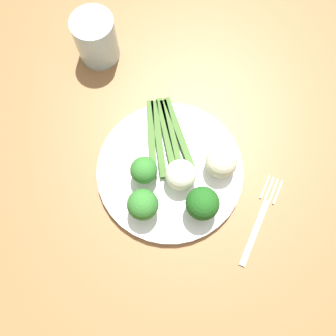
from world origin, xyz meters
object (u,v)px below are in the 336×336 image
at_px(broccoli_left, 141,204).
at_px(fork, 258,218).
at_px(dining_table, 199,168).
at_px(broccoli_front, 142,170).
at_px(plate, 168,170).
at_px(cauliflower_outer_edge, 219,162).
at_px(water_glass, 94,38).
at_px(broccoli_near_center, 200,203).
at_px(cauliflower_back, 179,174).
at_px(asparagus_bundle, 164,136).

bearing_deg(broccoli_left, fork, 12.63).
distance_m(dining_table, broccoli_front, 0.20).
relative_size(dining_table, plate, 4.59).
relative_size(broccoli_left, cauliflower_outer_edge, 1.15).
xyz_separation_m(broccoli_left, water_glass, (-0.18, 0.28, -0.00)).
xyz_separation_m(broccoli_near_center, broccoli_front, (-0.11, 0.03, -0.01)).
bearing_deg(broccoli_left, cauliflower_outer_edge, 46.67).
bearing_deg(fork, dining_table, 60.48).
bearing_deg(cauliflower_outer_edge, cauliflower_back, -145.33).
distance_m(plate, fork, 0.18).
distance_m(dining_table, broccoli_left, 0.22).
bearing_deg(fork, broccoli_near_center, 105.79).
xyz_separation_m(dining_table, asparagus_bundle, (-0.08, -0.00, 0.13)).
bearing_deg(broccoli_near_center, cauliflower_outer_edge, 81.69).
distance_m(cauliflower_outer_edge, cauliflower_back, 0.07).
height_order(broccoli_left, fork, broccoli_left).
bearing_deg(broccoli_left, water_glass, 123.65).
bearing_deg(cauliflower_outer_edge, broccoli_left, -133.33).
xyz_separation_m(cauliflower_outer_edge, water_glass, (-0.29, 0.17, 0.00)).
distance_m(broccoli_front, cauliflower_back, 0.06).
height_order(fork, water_glass, water_glass).
bearing_deg(dining_table, broccoli_left, -117.76).
relative_size(broccoli_front, cauliflower_back, 1.06).
xyz_separation_m(broccoli_left, broccoli_front, (-0.02, 0.06, -0.00)).
bearing_deg(fork, plate, 85.94).
height_order(asparagus_bundle, broccoli_front, broccoli_front).
relative_size(plate, water_glass, 2.77).
relative_size(asparagus_bundle, cauliflower_back, 2.94).
bearing_deg(cauliflower_back, asparagus_bundle, 125.39).
height_order(cauliflower_back, fork, cauliflower_back).
height_order(plate, cauliflower_back, cauliflower_back).
xyz_separation_m(broccoli_near_center, cauliflower_outer_edge, (0.01, 0.08, -0.01)).
bearing_deg(dining_table, plate, -131.57).
bearing_deg(broccoli_front, water_glass, 127.20).
height_order(dining_table, water_glass, water_glass).
height_order(plate, cauliflower_outer_edge, cauliflower_outer_edge).
bearing_deg(fork, cauliflower_back, 88.61).
xyz_separation_m(asparagus_bundle, cauliflower_back, (0.05, -0.07, 0.02)).
height_order(dining_table, broccoli_near_center, broccoli_near_center).
bearing_deg(cauliflower_back, fork, -9.20).
distance_m(fork, water_glass, 0.45).
height_order(asparagus_bundle, cauliflower_outer_edge, cauliflower_outer_edge).
distance_m(cauliflower_outer_edge, fork, 0.12).
bearing_deg(broccoli_near_center, asparagus_bundle, 131.99).
xyz_separation_m(dining_table, fork, (0.12, -0.09, 0.11)).
distance_m(broccoli_near_center, cauliflower_outer_edge, 0.08).
height_order(broccoli_near_center, water_glass, water_glass).
xyz_separation_m(cauliflower_outer_edge, cauliflower_back, (-0.06, -0.04, -0.00)).
xyz_separation_m(broccoli_front, fork, (0.21, -0.01, -0.05)).
bearing_deg(water_glass, dining_table, -28.51).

